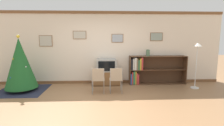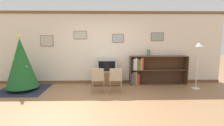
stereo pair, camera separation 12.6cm
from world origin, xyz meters
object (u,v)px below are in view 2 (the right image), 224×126
Objects in this scene: folding_chair_left at (98,79)px; bookshelf at (148,70)px; folding_chair_right at (116,79)px; television at (107,65)px; vase at (149,53)px; standing_lamp at (198,54)px; tv_console at (107,78)px; christmas_tree at (21,63)px.

bookshelf is at bearing 30.52° from folding_chair_left.
television is at bearing 105.75° from folding_chair_right.
vase is 0.15× the size of standing_lamp.
standing_lamp reaches higher than bookshelf.
tv_console is 0.67× the size of standing_lamp.
folding_chair_right is (0.28, -0.99, -0.27)m from television.
christmas_tree is 2.55× the size of television.
folding_chair_right is at bearing -74.25° from television.
vase is (1.53, 0.02, 0.93)m from tv_console.
vase is at bearing -99.78° from bookshelf.
folding_chair_left is 0.39× the size of bookshelf.
bookshelf is 8.81× the size of vase.
christmas_tree reaches higher than standing_lamp.
television is 1.55m from bookshelf.
bookshelf is at bearing 2.82° from tv_console.
christmas_tree is at bearing 170.55° from folding_chair_left.
television is 0.34× the size of bookshelf.
christmas_tree reaches higher than folding_chair_right.
standing_lamp is at bearing 0.03° from christmas_tree.
tv_console is at bearing 11.52° from christmas_tree.
folding_chair_right is at bearing -139.56° from bookshelf.
standing_lamp reaches higher than vase.
folding_chair_right is at bearing -74.29° from tv_console.
vase is at bearing 0.74° from television.
christmas_tree is 2.95m from tv_console.
christmas_tree is at bearing -168.48° from tv_console.
folding_chair_left is 0.56m from folding_chair_right.
television is at bearing 11.47° from christmas_tree.
bookshelf is at bearing 157.00° from standing_lamp.
tv_console is (2.81, 0.57, -0.66)m from christmas_tree.
standing_lamp reaches higher than folding_chair_right.
bookshelf is (4.35, 0.65, -0.38)m from christmas_tree.
folding_chair_left is at bearing -105.75° from television.
christmas_tree is 4.39m from vase.
christmas_tree is at bearing -179.97° from standing_lamp.
tv_console is 1.28× the size of folding_chair_right.
standing_lamp is at bearing -10.52° from television.
television reaches higher than tv_console.
vase is (1.81, 1.01, 0.71)m from folding_chair_left.
folding_chair_right is 0.39× the size of bookshelf.
vase is at bearing 159.01° from standing_lamp.
christmas_tree is at bearing -171.51° from bookshelf.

